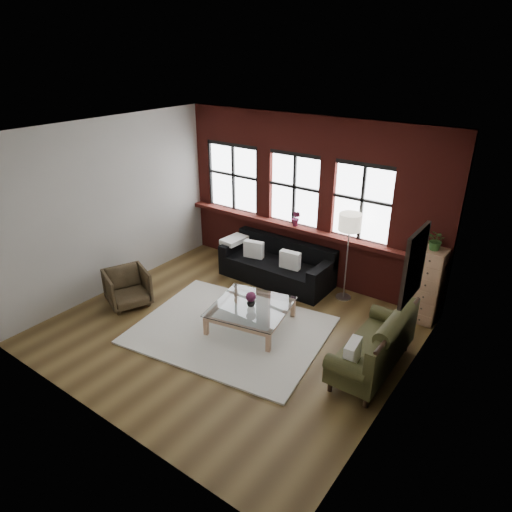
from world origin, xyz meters
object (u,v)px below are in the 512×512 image
Objects in this scene: dark_sofa at (276,262)px; vintage_settee at (373,343)px; armchair at (128,288)px; floor_lamp at (347,254)px; drawer_chest at (428,286)px; vase at (251,302)px; coffee_table at (251,317)px.

dark_sofa is 1.28× the size of vintage_settee.
armchair is 0.40× the size of floor_lamp.
floor_lamp is (-1.44, -0.12, 0.25)m from drawer_chest.
vintage_settee reaches higher than armchair.
vase is (0.57, -1.63, 0.06)m from dark_sofa.
vintage_settee is 2.12m from floor_lamp.
vase is 2.02m from floor_lamp.
armchair is at bearing -150.08° from drawer_chest.
dark_sofa is at bearing -174.46° from drawer_chest.
floor_lamp is (0.84, 1.79, 0.44)m from vase.
vintage_settee is (2.64, -1.51, 0.06)m from dark_sofa.
armchair is 5.23m from drawer_chest.
coffee_table is at bearing -49.33° from armchair.
dark_sofa is 1.84× the size of coffee_table.
vase reaches higher than coffee_table.
floor_lamp is at bearing -27.78° from armchair.
dark_sofa is 1.72m from vase.
vase is (-0.00, 0.00, 0.27)m from coffee_table.
coffee_table is at bearing 0.00° from vase.
coffee_table is 0.92× the size of drawer_chest.
vase is at bearing -49.33° from armchair.
floor_lamp is (-1.23, 1.67, 0.44)m from vintage_settee.
drawer_chest is at bearing 4.56° from floor_lamp.
vase is (2.25, 0.70, 0.13)m from armchair.
coffee_table is at bearing -176.74° from vintage_settee.
vase is at bearing -176.74° from vintage_settee.
drawer_chest reaches higher than coffee_table.
armchair is 0.56× the size of drawer_chest.
vintage_settee is 2.07m from vase.
coffee_table is 0.27m from vase.
coffee_table is (2.25, 0.70, -0.14)m from armchair.
dark_sofa is at bearing -173.46° from floor_lamp.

